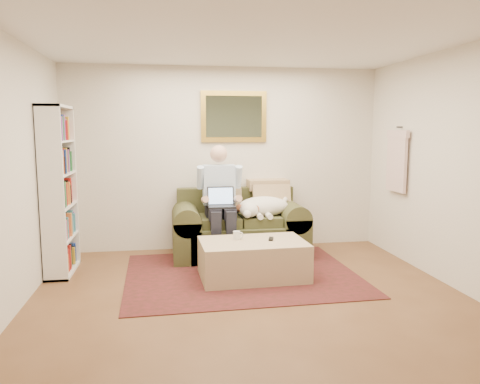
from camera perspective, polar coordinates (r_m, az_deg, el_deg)
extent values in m
cube|color=brown|center=(4.60, 2.16, -14.34)|extent=(4.50, 5.00, 0.01)
cube|color=white|center=(4.35, 2.34, 19.27)|extent=(4.50, 5.00, 0.01)
cube|color=silver|center=(6.75, -1.93, 4.07)|extent=(4.50, 0.01, 2.60)
cube|color=black|center=(5.66, 0.19, -10.00)|extent=(2.75, 2.23, 0.01)
cube|color=#424524|center=(6.41, -0.08, -5.87)|extent=(1.37, 0.88, 0.44)
cube|color=#424524|center=(6.69, -0.59, -1.37)|extent=(1.65, 0.19, 0.45)
cube|color=#424524|center=(6.33, -6.55, -5.61)|extent=(0.36, 0.88, 0.91)
cube|color=#424524|center=(6.55, 6.18, -5.16)|extent=(0.36, 0.88, 0.91)
cube|color=#424524|center=(6.26, -2.44, -3.53)|extent=(0.52, 0.59, 0.13)
cube|color=#424524|center=(6.35, 2.41, -3.38)|extent=(0.52, 0.59, 0.13)
cube|color=black|center=(6.03, -2.24, -1.78)|extent=(0.35, 0.24, 0.02)
cube|color=black|center=(6.13, -2.38, -0.47)|extent=(0.35, 0.07, 0.24)
cube|color=#99BFF2|center=(6.12, -2.37, -0.48)|extent=(0.32, 0.05, 0.21)
cube|color=#D0AC8B|center=(5.49, 1.58, -8.23)|extent=(1.23, 0.81, 0.44)
cylinder|color=white|center=(5.49, -0.41, -5.31)|extent=(0.08, 0.08, 0.10)
cube|color=black|center=(5.51, 3.80, -5.72)|extent=(0.09, 0.16, 0.02)
cube|color=gold|center=(6.73, -0.76, 9.17)|extent=(0.94, 0.04, 0.72)
cube|color=gray|center=(6.71, -0.73, 9.18)|extent=(0.80, 0.01, 0.58)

